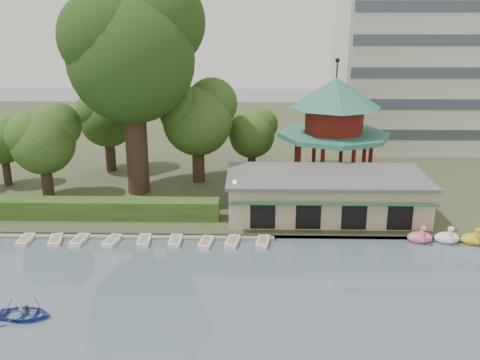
{
  "coord_description": "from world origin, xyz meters",
  "views": [
    {
      "loc": [
        2.98,
        -25.77,
        18.94
      ],
      "look_at": [
        2.0,
        18.0,
        5.0
      ],
      "focal_mm": 40.0,
      "sensor_mm": 36.0,
      "label": 1
    }
  ],
  "objects_px": {
    "rowboat_with_passengers": "(24,311)",
    "boathouse": "(326,194)",
    "dock": "(81,234)",
    "big_tree": "(133,48)",
    "pavilion": "(334,120)"
  },
  "relations": [
    {
      "from": "rowboat_with_passengers",
      "to": "boathouse",
      "type": "bearing_deg",
      "value": 39.69
    },
    {
      "from": "boathouse",
      "to": "rowboat_with_passengers",
      "type": "distance_m",
      "value": 28.11
    },
    {
      "from": "boathouse",
      "to": "rowboat_with_passengers",
      "type": "bearing_deg",
      "value": -140.31
    },
    {
      "from": "dock",
      "to": "big_tree",
      "type": "distance_m",
      "value": 19.09
    },
    {
      "from": "pavilion",
      "to": "rowboat_with_passengers",
      "type": "xyz_separation_m",
      "value": [
        -23.58,
        -27.94,
        -6.98
      ]
    },
    {
      "from": "boathouse",
      "to": "big_tree",
      "type": "xyz_separation_m",
      "value": [
        -18.83,
        6.23,
        13.02
      ]
    },
    {
      "from": "big_tree",
      "to": "rowboat_with_passengers",
      "type": "xyz_separation_m",
      "value": [
        -2.76,
        -24.14,
        -14.89
      ]
    },
    {
      "from": "dock",
      "to": "rowboat_with_passengers",
      "type": "height_order",
      "value": "rowboat_with_passengers"
    },
    {
      "from": "big_tree",
      "to": "rowboat_with_passengers",
      "type": "bearing_deg",
      "value": -96.51
    },
    {
      "from": "dock",
      "to": "rowboat_with_passengers",
      "type": "distance_m",
      "value": 13.15
    },
    {
      "from": "boathouse",
      "to": "pavilion",
      "type": "xyz_separation_m",
      "value": [
        2.0,
        10.03,
        5.11
      ]
    },
    {
      "from": "boathouse",
      "to": "pavilion",
      "type": "bearing_deg",
      "value": 78.72
    },
    {
      "from": "pavilion",
      "to": "big_tree",
      "type": "height_order",
      "value": "big_tree"
    },
    {
      "from": "boathouse",
      "to": "big_tree",
      "type": "height_order",
      "value": "big_tree"
    },
    {
      "from": "dock",
      "to": "boathouse",
      "type": "height_order",
      "value": "boathouse"
    }
  ]
}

